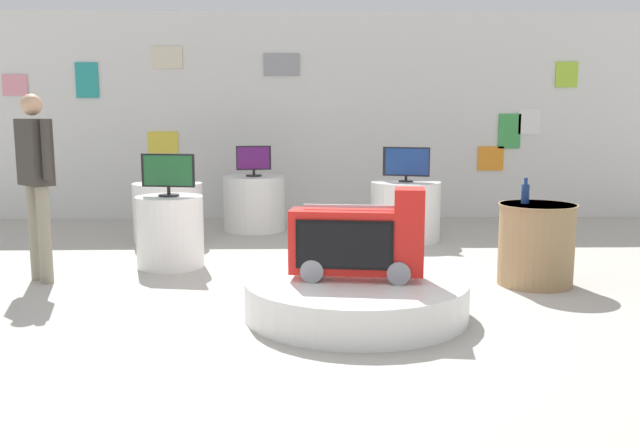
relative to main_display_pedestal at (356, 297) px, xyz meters
name	(u,v)px	position (x,y,z in m)	size (l,w,h in m)	color
ground_plane	(313,303)	(-0.34, 0.39, -0.15)	(30.00, 30.00, 0.00)	#B2ADA3
back_wall_display	(307,117)	(-0.34, 5.31, 1.41)	(11.27, 0.13, 3.12)	silver
main_display_pedestal	(356,297)	(0.00, 0.00, 0.00)	(1.79, 1.79, 0.30)	white
novelty_firetruck_tv	(359,242)	(0.02, -0.01, 0.45)	(1.09, 0.46, 0.74)	gray
display_pedestal_left_rear	(254,203)	(-1.09, 4.16, 0.23)	(0.85, 0.85, 0.75)	white
tv_on_left_rear	(254,160)	(-1.09, 4.16, 0.83)	(0.48, 0.22, 0.42)	black
display_pedestal_center_rear	(170,232)	(-1.82, 1.84, 0.23)	(0.70, 0.70, 0.75)	white
tv_on_center_rear	(168,173)	(-1.82, 1.84, 0.85)	(0.57, 0.22, 0.44)	black
display_pedestal_right_rear	(405,211)	(0.89, 3.33, 0.23)	(0.89, 0.89, 0.75)	white
tv_on_right_rear	(406,163)	(0.89, 3.32, 0.84)	(0.58, 0.22, 0.44)	black
display_pedestal_far_right	(168,213)	(-2.11, 3.25, 0.23)	(0.86, 0.86, 0.75)	white
tv_on_far_right	(167,168)	(-2.11, 3.24, 0.79)	(0.40, 0.17, 0.33)	black
side_table_round	(536,244)	(1.78, 0.98, 0.25)	(0.73, 0.73, 0.77)	#9E7F56
bottle_on_side_table	(525,193)	(1.67, 1.02, 0.72)	(0.07, 0.07, 0.24)	navy
shopper_browsing_near_truck	(36,173)	(-2.95, 1.22, 0.91)	(0.42, 0.42, 1.79)	gray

